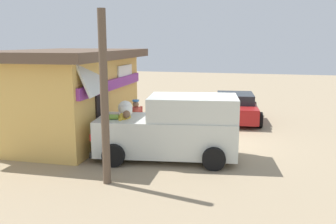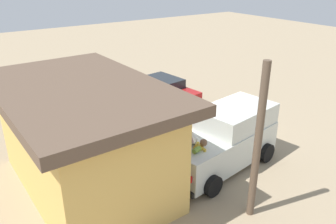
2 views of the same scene
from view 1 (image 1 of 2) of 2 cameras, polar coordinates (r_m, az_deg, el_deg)
ground_plane at (r=12.81m, az=5.77°, el=-5.07°), size 60.00×60.00×0.00m
storefront_bar at (r=13.75m, az=-15.37°, el=2.92°), size 6.79×4.39×3.27m
delivery_van at (r=10.95m, az=0.68°, el=-2.53°), size 2.59×4.85×2.95m
parked_sedan at (r=16.70m, az=10.59°, el=0.73°), size 4.11×2.56×1.25m
vendor_standing at (r=12.49m, az=-5.12°, el=-1.17°), size 0.49×0.47×1.60m
customer_bending at (r=11.06m, az=-7.72°, el=-2.76°), size 0.61×0.72×1.54m
unloaded_banana_pile at (r=11.97m, az=-15.87°, el=-5.67°), size 0.75×0.84×0.40m
paint_bucket at (r=14.87m, az=-2.18°, el=-1.91°), size 0.28×0.28×0.42m
utility_pole at (r=8.89m, az=-10.12°, el=1.96°), size 0.20×0.20×4.33m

